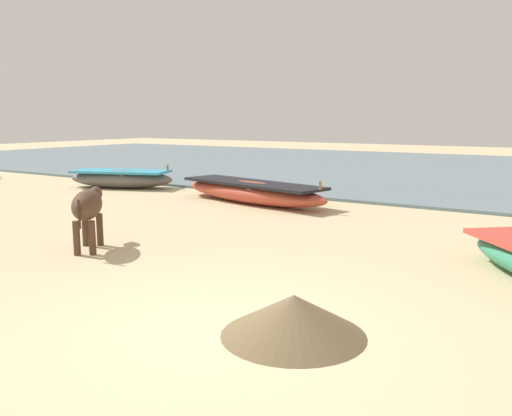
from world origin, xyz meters
The scene contains 6 objects.
ground centered at (0.00, 0.00, 0.00)m, with size 80.00×80.00×0.00m, color #CCB789.
sea_water centered at (0.00, 18.71, 0.04)m, with size 60.00×20.00×0.08m, color slate.
fishing_boat_2 centered at (-4.30, 7.31, 0.30)m, with size 4.94×2.12×0.75m.
fishing_boat_5 centered at (-9.41, 7.65, 0.30)m, with size 3.57×2.25×0.76m.
cow_adult_dark centered at (-3.88, 1.68, 0.72)m, with size 1.17×1.36×1.00m.
debris_pile_0 centered at (0.71, 0.34, 0.21)m, with size 1.48×1.48×0.43m, color brown.
Camera 1 is at (3.14, -4.17, 2.16)m, focal length 37.52 mm.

